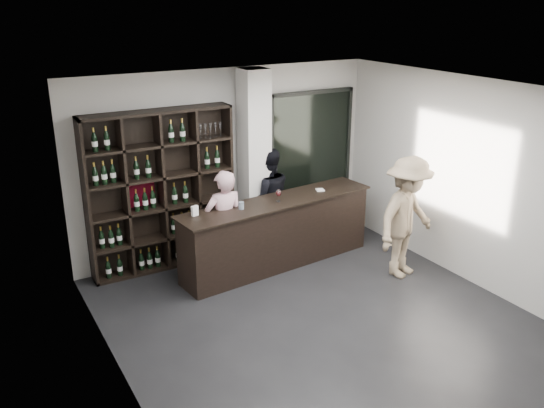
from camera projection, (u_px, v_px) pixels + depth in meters
floor at (323, 323)px, 7.29m from camera, size 5.00×5.50×0.01m
wine_shelf at (161, 191)px, 8.44m from camera, size 2.20×0.35×2.40m
structural_column at (254, 163)px, 8.98m from camera, size 0.40×0.40×2.90m
glass_panel at (311, 153)px, 9.73m from camera, size 1.60×0.08×2.10m
tasting_counter at (277, 233)px, 8.70m from camera, size 3.18×0.66×1.05m
taster_pink at (224, 224)px, 8.30m from camera, size 0.60×0.41×1.61m
taster_black at (267, 199)px, 9.22m from camera, size 0.91×0.76×1.67m
customer at (407, 218)px, 8.27m from camera, size 1.30×0.96×1.81m
wine_glass at (278, 195)px, 8.45m from camera, size 0.11×0.11×0.21m
spit_cup at (241, 206)px, 8.16m from camera, size 0.09×0.09×0.11m
napkin_stack at (320, 190)px, 8.96m from camera, size 0.15×0.15×0.02m
card_stand at (195, 211)px, 7.91m from camera, size 0.10×0.07×0.14m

